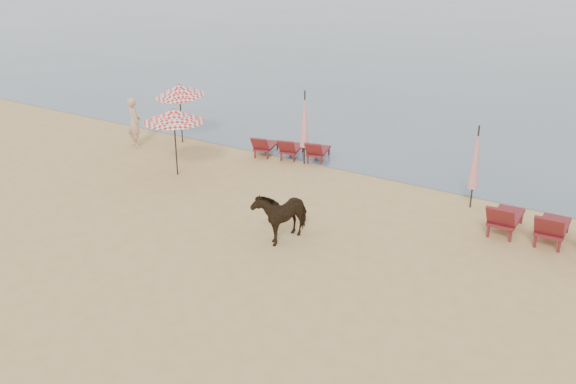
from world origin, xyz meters
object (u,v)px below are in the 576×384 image
object	(u,v)px
lounger_cluster_right	(552,227)
umbrella_closed_left	(305,119)
beachgoer_left	(134,122)
umbrella_open_left_a	(174,115)
lounger_cluster_left	(290,148)
umbrella_closed_right	(476,158)
umbrella_open_left_b	(179,90)
cow	(281,213)

from	to	relation	value
lounger_cluster_right	umbrella_closed_left	bearing A→B (deg)	165.13
lounger_cluster_right	beachgoer_left	xyz separation A→B (m)	(-15.06, 0.10, 0.48)
lounger_cluster_right	umbrella_open_left_a	world-z (taller)	umbrella_open_left_a
lounger_cluster_left	umbrella_open_left_a	size ratio (longest dim) A/B	1.27
umbrella_closed_left	beachgoer_left	xyz separation A→B (m)	(-6.41, -1.77, -0.66)
umbrella_closed_left	umbrella_closed_right	xyz separation A→B (m)	(6.15, -0.64, -0.07)
umbrella_open_left_a	umbrella_closed_left	distance (m)	4.43
lounger_cluster_left	lounger_cluster_right	size ratio (longest dim) A/B	0.91
umbrella_open_left_a	umbrella_closed_left	xyz separation A→B (m)	(2.99, 3.25, -0.43)
umbrella_open_left_b	umbrella_closed_left	xyz separation A→B (m)	(5.31, 0.39, -0.43)
umbrella_closed_right	cow	bearing A→B (deg)	-126.85
umbrella_open_left_a	umbrella_closed_right	xyz separation A→B (m)	(9.14, 2.60, -0.50)
lounger_cluster_left	umbrella_open_left_b	bearing A→B (deg)	172.64
umbrella_closed_left	cow	size ratio (longest dim) A/B	1.60
umbrella_closed_left	umbrella_closed_right	distance (m)	6.19
umbrella_closed_left	cow	world-z (taller)	umbrella_closed_left
lounger_cluster_right	umbrella_open_left_b	bearing A→B (deg)	171.30
lounger_cluster_left	lounger_cluster_right	xyz separation A→B (m)	(9.38, -2.13, 0.08)
cow	beachgoer_left	size ratio (longest dim) A/B	0.86
umbrella_open_left_b	cow	size ratio (longest dim) A/B	1.44
umbrella_closed_right	cow	distance (m)	5.97
lounger_cluster_left	lounger_cluster_right	distance (m)	9.62
umbrella_open_left_b	umbrella_closed_right	size ratio (longest dim) A/B	0.95
lounger_cluster_left	umbrella_open_left_b	size ratio (longest dim) A/B	1.22
lounger_cluster_left	umbrella_closed_right	xyz separation A→B (m)	(6.89, -0.89, 1.14)
beachgoer_left	cow	bearing A→B (deg)	-177.52
lounger_cluster_right	umbrella_closed_right	distance (m)	2.98
umbrella_open_left_b	beachgoer_left	xyz separation A→B (m)	(-1.09, -1.39, -1.09)
umbrella_open_left_a	beachgoer_left	bearing A→B (deg)	149.18
lounger_cluster_left	beachgoer_left	world-z (taller)	beachgoer_left
cow	beachgoer_left	distance (m)	9.71
umbrella_closed_left	cow	xyz separation A→B (m)	(2.61, -5.37, -0.92)
umbrella_open_left_a	cow	distance (m)	6.14
beachgoer_left	umbrella_open_left_b	bearing A→B (deg)	-104.03
lounger_cluster_left	beachgoer_left	xyz separation A→B (m)	(-5.68, -2.02, 0.56)
umbrella_open_left_b	umbrella_closed_left	distance (m)	5.35
umbrella_open_left_a	umbrella_closed_left	world-z (taller)	umbrella_closed_left
umbrella_open_left_b	umbrella_closed_left	bearing A→B (deg)	-1.67
lounger_cluster_left	umbrella_open_left_b	distance (m)	4.91
umbrella_closed_right	lounger_cluster_left	bearing A→B (deg)	172.63
umbrella_closed_right	umbrella_open_left_a	bearing A→B (deg)	-164.12
umbrella_open_left_a	cow	size ratio (longest dim) A/B	1.39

